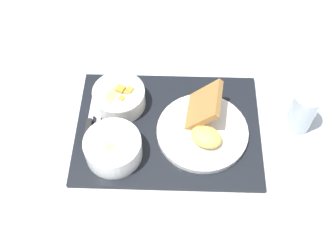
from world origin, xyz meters
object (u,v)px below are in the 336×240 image
bowl_salad (119,97)px  bowl_soup (113,147)px  plate_main (203,128)px  spoon (99,115)px  glass_water (302,113)px  knife (89,124)px

bowl_salad → bowl_soup: (-0.02, -0.14, 0.00)m
bowl_soup → plate_main: size_ratio=0.60×
bowl_soup → spoon: bearing=106.5°
spoon → glass_water: bearing=-95.4°
plate_main → knife: (-0.26, 0.05, -0.01)m
plate_main → knife: plate_main is taller
plate_main → spoon: plate_main is taller
bowl_soup → knife: 0.11m
glass_water → spoon: bearing=171.9°
bowl_soup → knife: (-0.06, 0.09, -0.03)m
bowl_soup → spoon: bowl_soup is taller
bowl_salad → spoon: 0.06m
knife → spoon: 0.03m
spoon → bowl_soup: bearing=-160.8°
plate_main → spoon: 0.25m
bowl_soup → glass_water: glass_water is taller
knife → glass_water: (0.49, -0.04, 0.03)m
bowl_soup → knife: bearing=122.8°
glass_water → plate_main: bearing=-178.9°
bowl_salad → spoon: bowl_salad is taller
spoon → glass_water: size_ratio=1.25×
bowl_salad → bowl_soup: 0.14m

